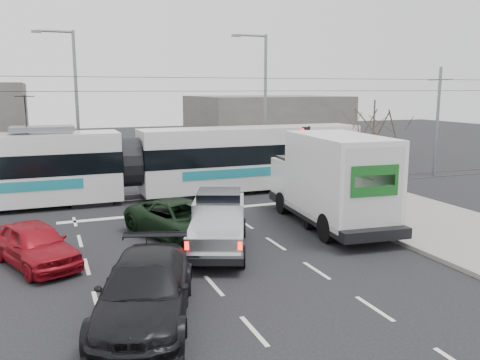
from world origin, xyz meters
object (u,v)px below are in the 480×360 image
object	(u,v)px
silver_pickup	(218,222)
red_car	(35,244)
street_lamp_far	(73,97)
bare_tree	(373,131)
street_lamp_near	(263,97)
traffic_signal	(307,146)
box_truck	(332,181)
green_car	(182,220)
dark_car	(145,290)
tram	(129,164)
navy_pickup	(318,194)

from	to	relation	value
silver_pickup	red_car	distance (m)	6.12
street_lamp_far	silver_pickup	bearing A→B (deg)	-76.46
red_car	bare_tree	bearing A→B (deg)	-15.03
bare_tree	street_lamp_near	bearing A→B (deg)	91.42
street_lamp_far	traffic_signal	bearing A→B (deg)	-41.72
silver_pickup	box_truck	distance (m)	5.50
green_car	dark_car	world-z (taller)	dark_car
box_truck	red_car	size ratio (longest dim) A/B	1.90
bare_tree	dark_car	xyz separation A→B (m)	(-11.56, -7.01, -3.01)
bare_tree	box_truck	xyz separation A→B (m)	(-2.71, -1.07, -1.90)
silver_pickup	green_car	size ratio (longest dim) A/B	1.09
street_lamp_far	tram	size ratio (longest dim) A/B	0.35
street_lamp_near	street_lamp_far	xyz separation A→B (m)	(-11.50, 2.00, 0.00)
red_car	box_truck	bearing A→B (deg)	-18.69
red_car	tram	bearing A→B (deg)	41.02
dark_car	street_lamp_near	bearing A→B (deg)	76.65
box_truck	red_car	distance (m)	11.48
navy_pickup	red_car	world-z (taller)	navy_pickup
dark_car	red_car	bearing A→B (deg)	133.84
traffic_signal	red_car	size ratio (longest dim) A/B	0.87
bare_tree	traffic_signal	xyz separation A→B (m)	(-1.13, 4.00, -1.05)
green_car	red_car	xyz separation A→B (m)	(-5.18, -1.23, -0.01)
tram	silver_pickup	world-z (taller)	tram
dark_car	box_truck	bearing A→B (deg)	51.86
box_truck	green_car	bearing A→B (deg)	-179.71
bare_tree	box_truck	world-z (taller)	bare_tree
street_lamp_near	street_lamp_far	distance (m)	11.67
box_truck	tram	bearing A→B (deg)	135.90
street_lamp_near	box_truck	world-z (taller)	street_lamp_near
dark_car	silver_pickup	bearing A→B (deg)	71.77
dark_car	tram	bearing A→B (deg)	100.29
silver_pickup	green_car	distance (m)	1.89
street_lamp_near	tram	distance (m)	10.88
bare_tree	traffic_signal	world-z (taller)	bare_tree
street_lamp_far	dark_car	world-z (taller)	street_lamp_far
street_lamp_near	dark_car	world-z (taller)	street_lamp_near
bare_tree	street_lamp_far	size ratio (longest dim) A/B	0.56
traffic_signal	navy_pickup	world-z (taller)	traffic_signal
traffic_signal	street_lamp_far	size ratio (longest dim) A/B	0.40
silver_pickup	navy_pickup	bearing A→B (deg)	47.41
street_lamp_near	navy_pickup	size ratio (longest dim) A/B	1.70
street_lamp_near	red_car	bearing A→B (deg)	-136.19
traffic_signal	red_car	distance (m)	14.34
tram	silver_pickup	size ratio (longest dim) A/B	4.59
traffic_signal	tram	size ratio (longest dim) A/B	0.14
box_truck	navy_pickup	size ratio (longest dim) A/B	1.49
street_lamp_near	dark_car	size ratio (longest dim) A/B	1.67
silver_pickup	navy_pickup	xyz separation A→B (m)	(5.54, 2.64, 0.08)
tram	street_lamp_near	bearing A→B (deg)	25.60
dark_car	street_lamp_far	bearing A→B (deg)	108.62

